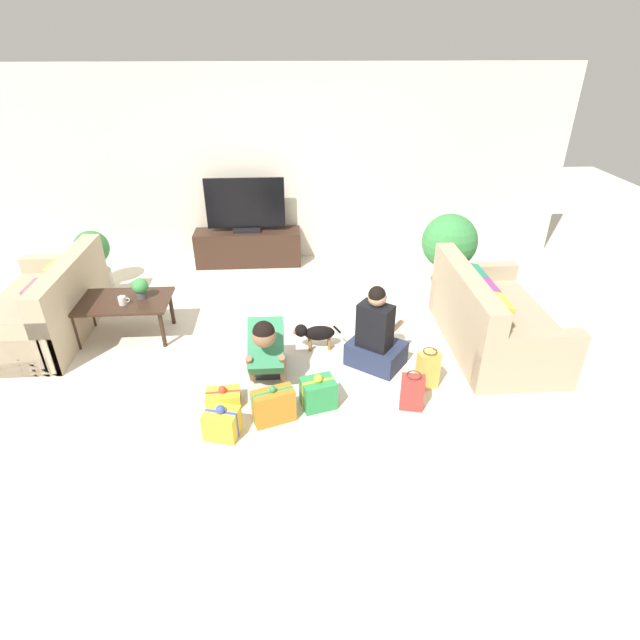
# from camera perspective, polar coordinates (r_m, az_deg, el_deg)

# --- Properties ---
(ground_plane) EXTENTS (16.00, 16.00, 0.00)m
(ground_plane) POSITION_cam_1_polar(r_m,az_deg,el_deg) (5.25, -6.31, -3.73)
(ground_plane) COLOR beige
(wall_back) EXTENTS (8.40, 0.06, 2.60)m
(wall_back) POSITION_cam_1_polar(r_m,az_deg,el_deg) (7.19, -6.22, 16.91)
(wall_back) COLOR silver
(wall_back) RESTS_ON ground_plane
(sofa_left) EXTENTS (0.95, 1.70, 0.84)m
(sofa_left) POSITION_cam_1_polar(r_m,az_deg,el_deg) (6.18, -28.80, 1.06)
(sofa_left) COLOR tan
(sofa_left) RESTS_ON ground_plane
(sofa_right) EXTENTS (0.95, 1.70, 0.84)m
(sofa_right) POSITION_cam_1_polar(r_m,az_deg,el_deg) (5.50, 18.97, -0.05)
(sofa_right) COLOR tan
(sofa_right) RESTS_ON ground_plane
(coffee_table) EXTENTS (1.01, 0.61, 0.44)m
(coffee_table) POSITION_cam_1_polar(r_m,az_deg,el_deg) (5.72, -21.69, 1.71)
(coffee_table) COLOR #382319
(coffee_table) RESTS_ON ground_plane
(tv_console) EXTENTS (1.48, 0.39, 0.49)m
(tv_console) POSITION_cam_1_polar(r_m,az_deg,el_deg) (7.26, -8.17, 8.20)
(tv_console) COLOR #382319
(tv_console) RESTS_ON ground_plane
(tv) EXTENTS (1.08, 0.20, 0.74)m
(tv) POSITION_cam_1_polar(r_m,az_deg,el_deg) (7.07, -8.51, 12.57)
(tv) COLOR black
(tv) RESTS_ON tv_console
(potted_plant_corner_left) EXTENTS (0.44, 0.44, 0.75)m
(potted_plant_corner_left) POSITION_cam_1_polar(r_m,az_deg,el_deg) (7.07, -24.48, 6.78)
(potted_plant_corner_left) COLOR beige
(potted_plant_corner_left) RESTS_ON ground_plane
(potted_plant_corner_right) EXTENTS (0.67, 0.67, 1.05)m
(potted_plant_corner_right) POSITION_cam_1_polar(r_m,az_deg,el_deg) (6.30, 14.56, 8.47)
(potted_plant_corner_right) COLOR #4C4C51
(potted_plant_corner_right) RESTS_ON ground_plane
(person_kneeling) EXTENTS (0.35, 0.80, 0.79)m
(person_kneeling) POSITION_cam_1_polar(r_m,az_deg,el_deg) (4.66, -6.10, -3.25)
(person_kneeling) COLOR #23232D
(person_kneeling) RESTS_ON ground_plane
(person_sitting) EXTENTS (0.66, 0.63, 0.88)m
(person_sitting) POSITION_cam_1_polar(r_m,az_deg,el_deg) (4.90, 6.41, -2.09)
(person_sitting) COLOR #283351
(person_sitting) RESTS_ON ground_plane
(dog) EXTENTS (0.51, 0.15, 0.29)m
(dog) POSITION_cam_1_polar(r_m,az_deg,el_deg) (5.18, -0.59, -1.48)
(dog) COLOR black
(dog) RESTS_ON ground_plane
(gift_box_a) EXTENTS (0.38, 0.27, 0.36)m
(gift_box_a) POSITION_cam_1_polar(r_m,az_deg,el_deg) (4.30, -5.32, -9.74)
(gift_box_a) COLOR orange
(gift_box_a) RESTS_ON ground_plane
(gift_box_b) EXTENTS (0.32, 0.29, 0.30)m
(gift_box_b) POSITION_cam_1_polar(r_m,az_deg,el_deg) (4.24, -11.13, -11.46)
(gift_box_b) COLOR yellow
(gift_box_b) RESTS_ON ground_plane
(gift_box_c) EXTENTS (0.34, 0.29, 0.33)m
(gift_box_c) POSITION_cam_1_polar(r_m,az_deg,el_deg) (4.44, -0.20, -8.33)
(gift_box_c) COLOR #2D934C
(gift_box_c) RESTS_ON ground_plane
(gift_box_d) EXTENTS (0.32, 0.23, 0.19)m
(gift_box_d) POSITION_cam_1_polar(r_m,az_deg,el_deg) (4.59, -11.00, -8.67)
(gift_box_d) COLOR yellow
(gift_box_d) RESTS_ON ground_plane
(gift_bag_a) EXTENTS (0.22, 0.16, 0.36)m
(gift_bag_a) POSITION_cam_1_polar(r_m,az_deg,el_deg) (4.47, 10.49, -8.11)
(gift_bag_a) COLOR red
(gift_bag_a) RESTS_ON ground_plane
(gift_bag_b) EXTENTS (0.22, 0.15, 0.40)m
(gift_bag_b) POSITION_cam_1_polar(r_m,az_deg,el_deg) (4.74, 12.21, -5.57)
(gift_bag_b) COLOR #E5B74C
(gift_bag_b) RESTS_ON ground_plane
(mug) EXTENTS (0.12, 0.08, 0.09)m
(mug) POSITION_cam_1_polar(r_m,az_deg,el_deg) (5.58, -21.63, 2.09)
(mug) COLOR silver
(mug) RESTS_ON coffee_table
(tabletop_plant) EXTENTS (0.17, 0.17, 0.22)m
(tabletop_plant) POSITION_cam_1_polar(r_m,az_deg,el_deg) (5.62, -19.85, 3.53)
(tabletop_plant) COLOR #4C4C51
(tabletop_plant) RESTS_ON coffee_table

